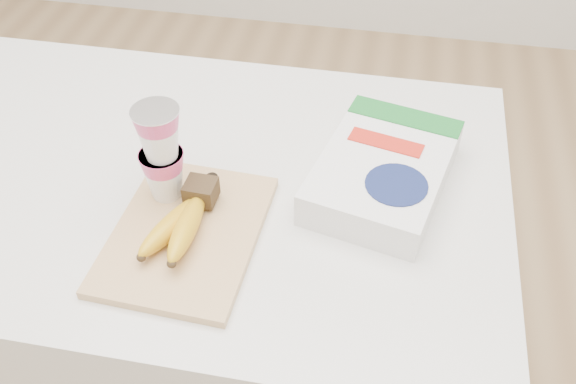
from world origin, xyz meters
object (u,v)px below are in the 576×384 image
at_px(cutting_board, 186,234).
at_px(yogurt_stack, 161,151).
at_px(table, 207,315).
at_px(cereal_box, 383,171).
at_px(bananas, 183,220).

bearing_deg(cutting_board, yogurt_stack, 128.39).
bearing_deg(table, yogurt_stack, -96.10).
relative_size(yogurt_stack, cereal_box, 0.52).
height_order(yogurt_stack, cereal_box, yogurt_stack).
bearing_deg(cereal_box, bananas, -135.95).
bearing_deg(bananas, cereal_box, 30.96).
xyz_separation_m(cutting_board, bananas, (-0.00, 0.00, 0.03)).
xyz_separation_m(table, bananas, (0.04, -0.14, 0.44)).
bearing_deg(table, bananas, -73.35).
distance_m(table, cereal_box, 0.55).
height_order(table, cutting_board, cutting_board).
relative_size(cutting_board, bananas, 1.65).
xyz_separation_m(bananas, cereal_box, (0.29, 0.17, -0.00)).
bearing_deg(cutting_board, cereal_box, 34.10).
xyz_separation_m(cutting_board, yogurt_stack, (-0.05, 0.07, 0.10)).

